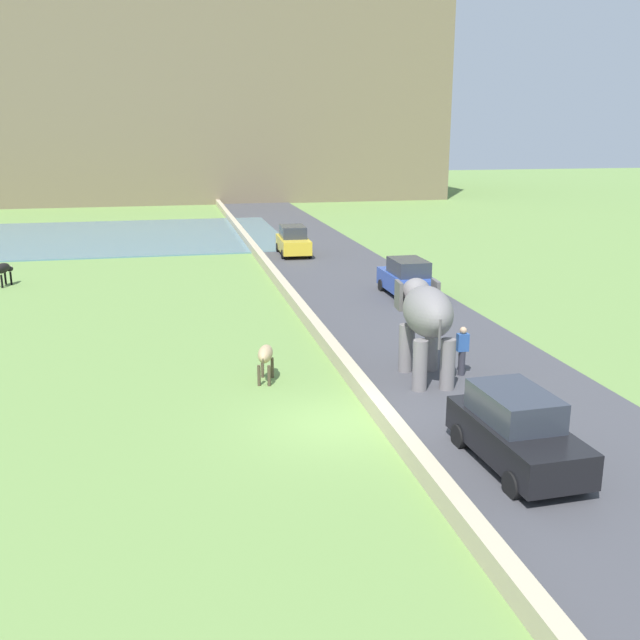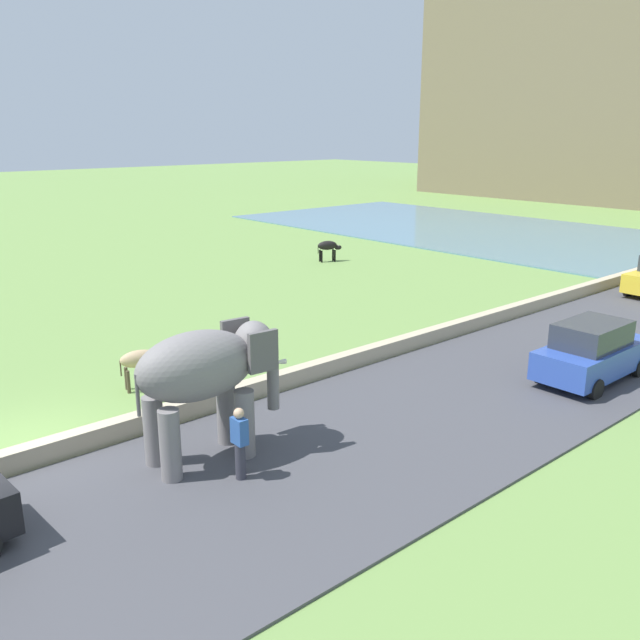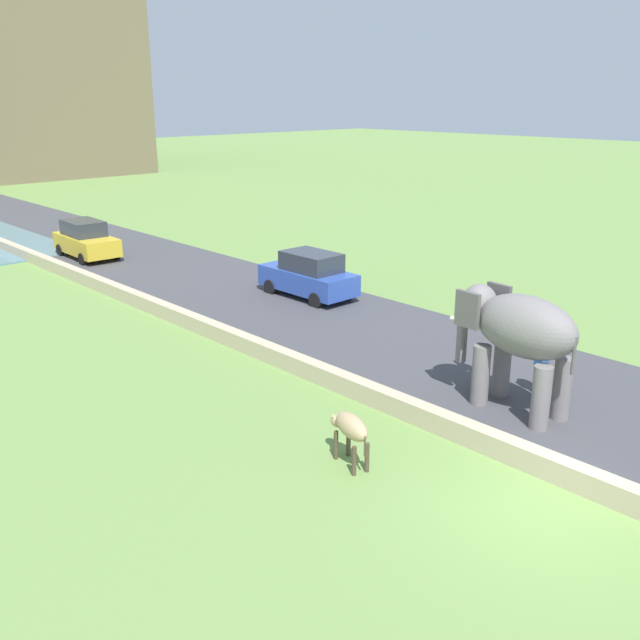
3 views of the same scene
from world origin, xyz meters
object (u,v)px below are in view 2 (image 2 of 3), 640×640
object	(u,v)px
person_beside_elephant	(240,442)
cow_black	(328,246)
car_blue	(592,352)
cow_tan	(142,361)
elephant	(207,373)

from	to	relation	value
person_beside_elephant	cow_black	size ratio (longest dim) A/B	1.16
car_blue	cow_black	distance (m)	19.80
cow_black	cow_tan	world-z (taller)	same
person_beside_elephant	cow_black	distance (m)	24.23
person_beside_elephant	cow_black	world-z (taller)	person_beside_elephant
elephant	car_blue	world-z (taller)	elephant
person_beside_elephant	elephant	bearing A→B (deg)	177.82
elephant	cow_tan	size ratio (longest dim) A/B	2.47
person_beside_elephant	car_blue	bearing A→B (deg)	80.20
car_blue	cow_black	xyz separation A→B (m)	(-18.70, 6.53, -0.06)
elephant	person_beside_elephant	world-z (taller)	elephant
elephant	car_blue	bearing A→B (deg)	73.94
elephant	cow_black	world-z (taller)	elephant
cow_tan	elephant	bearing A→B (deg)	-9.90
cow_tan	car_blue	bearing A→B (deg)	51.57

